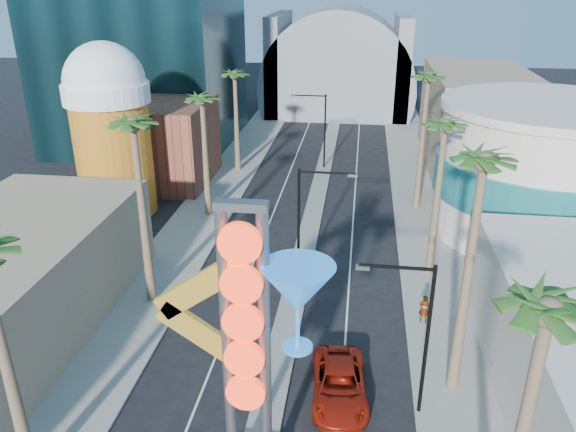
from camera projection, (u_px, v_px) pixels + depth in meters
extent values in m
cube|color=gray|center=(217.00, 193.00, 53.43)|extent=(5.00, 100.00, 0.15)
cube|color=gray|center=(421.00, 203.00, 51.13)|extent=(5.00, 100.00, 0.15)
cube|color=gray|center=(319.00, 187.00, 55.01)|extent=(1.60, 84.00, 0.15)
cube|color=brown|center=(159.00, 142.00, 55.38)|extent=(10.00, 10.00, 8.00)
cube|color=tan|center=(476.00, 119.00, 60.21)|extent=(10.00, 20.00, 10.00)
cylinder|color=orange|center=(114.00, 156.00, 47.83)|extent=(6.40, 6.40, 10.00)
cylinder|color=white|center=(106.00, 93.00, 45.68)|extent=(7.00, 7.00, 1.60)
sphere|color=white|center=(105.00, 83.00, 45.37)|extent=(6.60, 6.60, 6.60)
cylinder|color=beige|center=(543.00, 174.00, 43.59)|extent=(16.00, 16.00, 10.00)
cylinder|color=teal|center=(543.00, 174.00, 43.59)|extent=(16.60, 16.60, 3.00)
cylinder|color=beige|center=(556.00, 106.00, 41.49)|extent=(16.60, 16.60, 0.60)
cylinder|color=slate|center=(338.00, 84.00, 84.37)|extent=(22.00, 16.00, 22.00)
cube|color=slate|center=(279.00, 63.00, 84.27)|extent=(2.00, 16.00, 14.00)
cube|color=slate|center=(400.00, 65.00, 82.09)|extent=(2.00, 16.00, 14.00)
cylinder|color=slate|center=(228.00, 352.00, 20.71)|extent=(0.44, 0.44, 12.00)
cylinder|color=slate|center=(265.00, 355.00, 20.54)|extent=(0.44, 0.44, 12.00)
cube|color=slate|center=(241.00, 206.00, 18.28)|extent=(1.80, 0.50, 0.30)
cylinder|color=#F63315|center=(240.00, 243.00, 18.43)|extent=(1.50, 0.25, 1.50)
cylinder|color=#F63315|center=(241.00, 284.00, 19.05)|extent=(1.50, 0.25, 1.50)
cylinder|color=#F63315|center=(243.00, 323.00, 19.67)|extent=(1.50, 0.25, 1.50)
cylinder|color=#F63315|center=(244.00, 359.00, 20.28)|extent=(1.50, 0.25, 1.50)
cylinder|color=#F63315|center=(246.00, 392.00, 20.90)|extent=(1.50, 0.25, 1.50)
cube|color=yellow|center=(199.00, 287.00, 19.74)|extent=(3.47, 0.25, 2.80)
cube|color=yellow|center=(203.00, 334.00, 20.54)|extent=(3.47, 0.25, 2.80)
cone|color=#267FDA|center=(298.00, 289.00, 19.24)|extent=(2.60, 2.60, 1.80)
cylinder|color=#267FDA|center=(298.00, 328.00, 19.88)|extent=(0.16, 0.16, 1.60)
cylinder|color=#267FDA|center=(298.00, 347.00, 20.19)|extent=(1.10, 1.10, 0.12)
cylinder|color=black|center=(299.00, 226.00, 37.08)|extent=(0.18, 0.18, 8.00)
cube|color=black|center=(327.00, 173.00, 35.35)|extent=(3.60, 0.12, 0.12)
cube|color=slate|center=(353.00, 175.00, 35.19)|extent=(0.60, 0.25, 0.18)
cylinder|color=black|center=(325.00, 132.00, 58.90)|extent=(0.18, 0.18, 8.00)
cube|color=black|center=(308.00, 96.00, 57.61)|extent=(3.60, 0.12, 0.12)
cube|color=slate|center=(293.00, 96.00, 57.84)|extent=(0.60, 0.25, 0.18)
cylinder|color=black|center=(427.00, 344.00, 25.29)|extent=(0.18, 0.18, 8.00)
cube|color=black|center=(397.00, 267.00, 23.98)|extent=(3.24, 0.12, 0.12)
cube|color=slate|center=(363.00, 267.00, 24.19)|extent=(0.60, 0.25, 0.18)
cylinder|color=brown|center=(9.00, 377.00, 21.30)|extent=(0.40, 0.40, 10.50)
cylinder|color=brown|center=(143.00, 219.00, 33.83)|extent=(0.40, 0.40, 11.50)
sphere|color=#214C19|center=(133.00, 125.00, 31.55)|extent=(2.40, 2.40, 2.40)
cylinder|color=brown|center=(206.00, 160.00, 46.86)|extent=(0.40, 0.40, 10.00)
sphere|color=#214C19|center=(202.00, 100.00, 44.87)|extent=(2.40, 2.40, 2.40)
cylinder|color=brown|center=(236.00, 125.00, 57.78)|extent=(0.40, 0.40, 10.00)
sphere|color=#214C19|center=(235.00, 76.00, 55.79)|extent=(2.40, 2.40, 2.40)
sphere|color=#214C19|center=(549.00, 313.00, 15.01)|extent=(2.40, 2.40, 2.40)
cylinder|color=brown|center=(466.00, 286.00, 26.10)|extent=(0.40, 0.40, 12.00)
sphere|color=#214C19|center=(484.00, 163.00, 23.71)|extent=(2.40, 2.40, 2.40)
cylinder|color=brown|center=(436.00, 204.00, 37.31)|extent=(0.40, 0.40, 10.50)
sphere|color=#214C19|center=(445.00, 127.00, 35.22)|extent=(2.40, 2.40, 2.40)
cylinder|color=brown|center=(422.00, 146.00, 48.02)|extent=(0.40, 0.40, 11.50)
sphere|color=#214C19|center=(428.00, 78.00, 45.74)|extent=(2.40, 2.40, 2.40)
imported|color=#9A1A0B|center=(339.00, 384.00, 27.57)|extent=(3.09, 5.93, 1.59)
imported|color=gray|center=(424.00, 309.00, 33.29)|extent=(0.72, 0.54, 1.79)
imported|color=gray|center=(498.00, 366.00, 28.52)|extent=(0.91, 0.76, 1.70)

